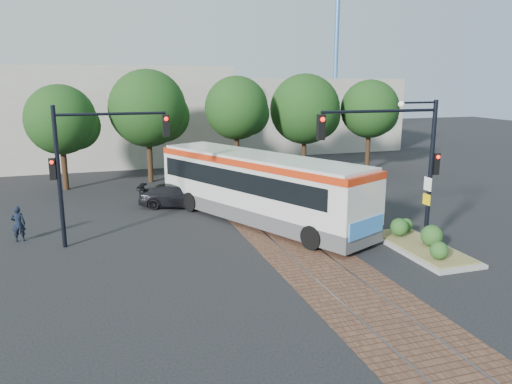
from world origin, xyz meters
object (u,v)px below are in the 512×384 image
(signal_pole_left, at_px, (86,156))
(parked_car, at_px, (178,195))
(city_bus, at_px, (258,185))
(traffic_island, at_px, (421,242))
(signal_pole_main, at_px, (406,152))
(officer, at_px, (18,224))

(signal_pole_left, relative_size, parked_car, 1.38)
(city_bus, xyz_separation_m, traffic_island, (5.26, -6.04, -1.56))
(signal_pole_main, relative_size, officer, 3.74)
(city_bus, relative_size, traffic_island, 2.42)
(traffic_island, distance_m, signal_pole_left, 14.50)
(parked_car, bearing_deg, officer, 134.56)
(officer, bearing_deg, signal_pole_left, 155.62)
(city_bus, height_order, signal_pole_main, signal_pole_main)
(officer, relative_size, parked_car, 0.37)
(parked_car, bearing_deg, city_bus, -125.02)
(traffic_island, bearing_deg, officer, 158.77)
(city_bus, bearing_deg, traffic_island, -74.65)
(signal_pole_main, relative_size, parked_car, 1.38)
(signal_pole_main, distance_m, signal_pole_left, 13.14)
(signal_pole_left, distance_m, officer, 4.57)
(traffic_island, xyz_separation_m, signal_pole_left, (-13.19, 4.89, 3.54))
(traffic_island, relative_size, signal_pole_main, 0.87)
(officer, bearing_deg, parked_car, -152.02)
(signal_pole_main, bearing_deg, officer, 157.86)
(signal_pole_main, distance_m, officer, 16.86)
(city_bus, bearing_deg, signal_pole_left, 162.52)
(signal_pole_left, bearing_deg, parked_car, 49.71)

